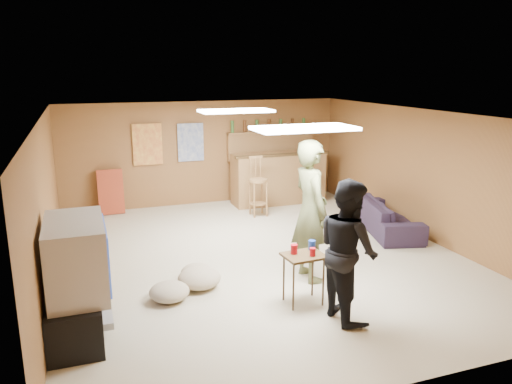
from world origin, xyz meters
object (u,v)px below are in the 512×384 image
object	(u,v)px
tv_body	(76,257)
tray_table	(303,279)
bar_counter	(278,178)
person_olive	(311,211)
sofa	(387,216)
person_black	(348,250)

from	to	relation	value
tv_body	tray_table	size ratio (longest dim) A/B	1.72
bar_counter	person_olive	xyz separation A→B (m)	(-1.13, -3.92, 0.43)
tv_body	bar_counter	xyz separation A→B (m)	(4.15, 4.45, -0.35)
person_olive	bar_counter	bearing A→B (deg)	-16.27
bar_counter	sofa	bearing A→B (deg)	-65.92
tray_table	person_black	bearing A→B (deg)	-55.72
tv_body	person_olive	size ratio (longest dim) A/B	0.56
tv_body	bar_counter	size ratio (longest dim) A/B	0.55
tray_table	sofa	bearing A→B (deg)	38.47
bar_counter	tray_table	size ratio (longest dim) A/B	3.12
person_olive	sofa	distance (m)	2.75
person_black	sofa	xyz separation A→B (m)	(2.32, 2.59, -0.55)
person_olive	sofa	world-z (taller)	person_olive
sofa	tray_table	size ratio (longest dim) A/B	2.96
tv_body	person_black	bearing A→B (deg)	-12.03
bar_counter	person_olive	size ratio (longest dim) A/B	1.03
person_olive	sofa	bearing A→B (deg)	-57.73
person_olive	person_black	world-z (taller)	person_olive
bar_counter	person_black	xyz separation A→B (m)	(-1.21, -5.08, 0.28)
tv_body	sofa	bearing A→B (deg)	20.42
person_olive	tv_body	bearing A→B (deg)	99.80
person_olive	tray_table	distance (m)	1.03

